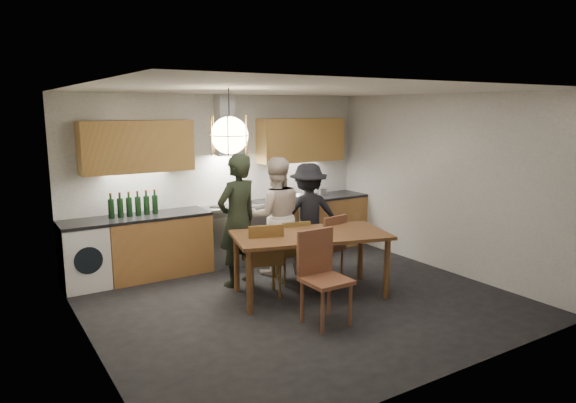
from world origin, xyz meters
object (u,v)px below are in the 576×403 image
mixing_bowl (295,198)px  wine_bottles (133,204)px  chair_front (321,270)px  stock_pot (322,192)px  person_left (238,220)px  person_mid (276,216)px  person_right (308,215)px  dining_table (310,241)px  chair_back_left (265,256)px

mixing_bowl → wine_bottles: bearing=176.9°
chair_front → wine_bottles: bearing=115.8°
mixing_bowl → stock_pot: 0.67m
person_left → person_mid: 0.70m
person_left → person_right: bearing=175.7°
dining_table → mixing_bowl: mixing_bowl is taller
mixing_bowl → chair_front: bearing=-116.9°
dining_table → wine_bottles: size_ratio=3.08×
person_right → chair_front: bearing=77.2°
person_left → wine_bottles: person_left is taller
chair_front → mixing_bowl: bearing=62.2°
person_mid → wine_bottles: bearing=-6.9°
dining_table → stock_pot: bearing=66.3°
dining_table → chair_front: 0.85m
person_mid → wine_bottles: size_ratio=2.46×
dining_table → chair_front: bearing=-100.8°
chair_back_left → stock_pot: 2.71m
mixing_bowl → wine_bottles: 2.60m
chair_front → person_left: bearing=97.1°
chair_front → wine_bottles: (-1.33, 2.64, 0.47)m
chair_front → mixing_bowl: 2.83m
person_right → wine_bottles: size_ratio=2.27×
dining_table → chair_front: size_ratio=2.03×
chair_back_left → mixing_bowl: mixing_bowl is taller
person_left → mixing_bowl: bearing=-164.3°
person_right → wine_bottles: 2.56m
chair_back_left → chair_front: (0.18, -0.97, 0.05)m
mixing_bowl → wine_bottles: size_ratio=0.49×
wine_bottles → person_left: bearing=-43.2°
person_mid → person_left: bearing=31.8°
dining_table → mixing_bowl: 1.98m
chair_front → stock_pot: bearing=53.1°
person_right → wine_bottles: (-2.43, 0.78, 0.28)m
person_left → mixing_bowl: size_ratio=5.29×
person_left → stock_pot: person_left is taller
person_left → chair_back_left: bearing=79.4°
chair_back_left → person_left: person_left is taller
chair_back_left → person_right: size_ratio=0.62×
dining_table → person_right: size_ratio=1.35×
person_left → mixing_bowl: person_left is taller
chair_back_left → stock_pot: (2.10, 1.67, 0.40)m
chair_back_left → mixing_bowl: size_ratio=2.86×
chair_back_left → person_right: bearing=-127.5°
dining_table → wine_bottles: wine_bottles is taller
dining_table → chair_back_left: chair_back_left is taller
person_left → person_mid: (0.68, 0.15, -0.05)m
person_left → mixing_bowl: 1.74m
person_mid → stock_pot: person_mid is taller
dining_table → person_right: (0.73, 1.11, 0.06)m
person_left → person_right: size_ratio=1.14×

